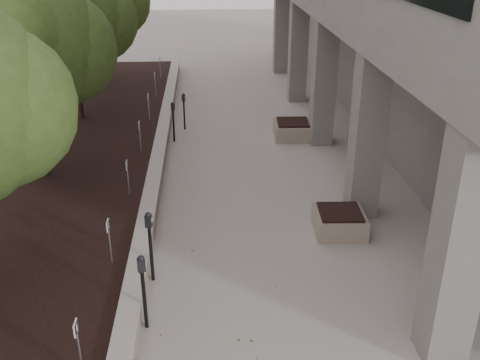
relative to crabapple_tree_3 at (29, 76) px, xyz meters
name	(u,v)px	position (x,y,z in m)	size (l,w,h in m)	color
retaining_wall	(158,162)	(2.97, 1.00, -2.87)	(0.39, 26.00, 0.50)	gray
planting_bed	(31,167)	(-0.70, 1.00, -2.92)	(7.00, 26.00, 0.40)	black
crabapple_tree_3	(29,76)	(0.00, 0.00, 0.00)	(4.60, 4.00, 5.44)	#314A1C
crabapple_tree_4	(72,40)	(0.00, 5.00, 0.00)	(4.60, 4.00, 5.44)	#314A1C
crabapple_tree_5	(97,18)	(0.00, 10.00, 0.00)	(4.60, 4.00, 5.44)	#314A1C
parking_sign_2	(79,348)	(2.45, -7.50, -2.24)	(0.04, 0.22, 0.96)	black
parking_sign_3	(110,242)	(2.45, -4.50, -2.24)	(0.04, 0.22, 0.96)	black
parking_sign_4	(128,179)	(2.45, -1.50, -2.24)	(0.04, 0.22, 0.96)	black
parking_sign_5	(140,137)	(2.45, 1.50, -2.24)	(0.04, 0.22, 0.96)	black
parking_sign_6	(149,107)	(2.45, 4.50, -2.24)	(0.04, 0.22, 0.96)	black
parking_sign_7	(155,85)	(2.45, 7.50, -2.24)	(0.04, 0.22, 0.96)	black
parking_sign_8	(160,68)	(2.45, 10.50, -2.24)	(0.04, 0.22, 0.96)	black
parking_meter_2	(144,292)	(3.25, -6.03, -2.37)	(0.15, 0.11, 1.50)	black
parking_meter_3	(151,247)	(3.25, -4.57, -2.34)	(0.15, 0.11, 1.55)	black
parking_meter_4	(173,122)	(3.34, 3.42, -2.44)	(0.13, 0.10, 1.36)	black
parking_meter_5	(184,112)	(3.66, 4.61, -2.46)	(0.13, 0.09, 1.32)	black
planter_front	(339,221)	(7.46, -2.89, -2.85)	(1.15, 1.15, 0.54)	gray
planter_back	(293,129)	(7.36, 3.53, -2.83)	(1.25, 1.25, 0.58)	gray
berry_scatter	(222,237)	(4.70, -3.00, -3.11)	(3.30, 14.10, 0.02)	maroon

